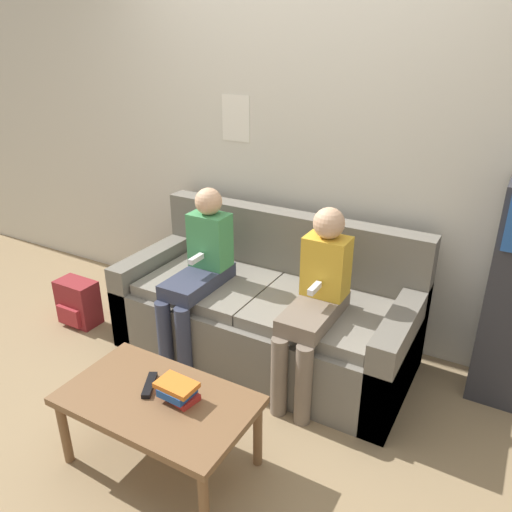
{
  "coord_description": "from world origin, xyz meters",
  "views": [
    {
      "loc": [
        1.28,
        -1.86,
        1.88
      ],
      "look_at": [
        0.0,
        0.39,
        0.73
      ],
      "focal_mm": 35.0,
      "sensor_mm": 36.0,
      "label": 1
    }
  ],
  "objects_px": {
    "couch": "(267,313)",
    "person_left": "(199,268)",
    "tv_remote": "(150,385)",
    "person_right": "(316,298)",
    "backpack": "(78,303)",
    "coffee_table": "(158,405)"
  },
  "relations": [
    {
      "from": "couch",
      "to": "backpack",
      "type": "height_order",
      "value": "couch"
    },
    {
      "from": "person_left",
      "to": "tv_remote",
      "type": "bearing_deg",
      "value": -70.16
    },
    {
      "from": "tv_remote",
      "to": "person_left",
      "type": "bearing_deg",
      "value": 81.59
    },
    {
      "from": "couch",
      "to": "backpack",
      "type": "xyz_separation_m",
      "value": [
        -1.32,
        -0.35,
        -0.13
      ]
    },
    {
      "from": "couch",
      "to": "person_left",
      "type": "distance_m",
      "value": 0.52
    },
    {
      "from": "couch",
      "to": "person_left",
      "type": "xyz_separation_m",
      "value": [
        -0.36,
        -0.2,
        0.31
      ]
    },
    {
      "from": "couch",
      "to": "backpack",
      "type": "bearing_deg",
      "value": -165.24
    },
    {
      "from": "person_right",
      "to": "backpack",
      "type": "xyz_separation_m",
      "value": [
        -1.72,
        -0.15,
        -0.44
      ]
    },
    {
      "from": "couch",
      "to": "person_left",
      "type": "relative_size",
      "value": 1.71
    },
    {
      "from": "couch",
      "to": "tv_remote",
      "type": "relative_size",
      "value": 10.7
    },
    {
      "from": "coffee_table",
      "to": "person_left",
      "type": "bearing_deg",
      "value": 113.47
    },
    {
      "from": "person_right",
      "to": "coffee_table",
      "type": "bearing_deg",
      "value": -114.63
    },
    {
      "from": "person_left",
      "to": "tv_remote",
      "type": "xyz_separation_m",
      "value": [
        0.29,
        -0.81,
        -0.19
      ]
    },
    {
      "from": "couch",
      "to": "person_left",
      "type": "bearing_deg",
      "value": -151.27
    },
    {
      "from": "person_right",
      "to": "backpack",
      "type": "relative_size",
      "value": 3.29
    },
    {
      "from": "couch",
      "to": "coffee_table",
      "type": "bearing_deg",
      "value": -89.62
    },
    {
      "from": "person_right",
      "to": "tv_remote",
      "type": "xyz_separation_m",
      "value": [
        -0.47,
        -0.82,
        -0.2
      ]
    },
    {
      "from": "coffee_table",
      "to": "backpack",
      "type": "xyz_separation_m",
      "value": [
        -1.33,
        0.71,
        -0.18
      ]
    },
    {
      "from": "couch",
      "to": "person_right",
      "type": "bearing_deg",
      "value": -26.38
    },
    {
      "from": "coffee_table",
      "to": "person_right",
      "type": "height_order",
      "value": "person_right"
    },
    {
      "from": "coffee_table",
      "to": "person_left",
      "type": "height_order",
      "value": "person_left"
    },
    {
      "from": "coffee_table",
      "to": "person_right",
      "type": "distance_m",
      "value": 0.97
    }
  ]
}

